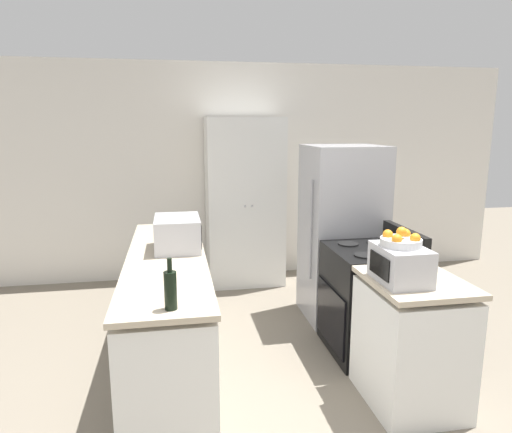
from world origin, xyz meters
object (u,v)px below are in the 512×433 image
object	(u,v)px
pantry_cabinet	(245,202)
stove	(369,300)
refrigerator	(342,233)
toaster_oven	(400,264)
fruit_bowl	(401,240)
wine_bottle	(170,289)
microwave	(178,233)

from	to	relation	value
pantry_cabinet	stove	xyz separation A→B (m)	(0.75, -1.90, -0.53)
refrigerator	toaster_oven	bearing A→B (deg)	-96.84
pantry_cabinet	fruit_bowl	world-z (taller)	pantry_cabinet
pantry_cabinet	refrigerator	world-z (taller)	pantry_cabinet
refrigerator	fruit_bowl	size ratio (longest dim) A/B	6.48
refrigerator	fruit_bowl	bearing A→B (deg)	-96.78
stove	wine_bottle	world-z (taller)	wine_bottle
fruit_bowl	stove	bearing A→B (deg)	78.72
pantry_cabinet	toaster_oven	size ratio (longest dim) A/B	5.08
microwave	fruit_bowl	world-z (taller)	fruit_bowl
stove	toaster_oven	world-z (taller)	toaster_oven
wine_bottle	toaster_oven	world-z (taller)	wine_bottle
fruit_bowl	toaster_oven	bearing A→B (deg)	-101.44
toaster_oven	fruit_bowl	size ratio (longest dim) A/B	1.48
stove	wine_bottle	distance (m)	1.94
pantry_cabinet	fruit_bowl	distance (m)	2.72
wine_bottle	fruit_bowl	bearing A→B (deg)	8.03
stove	fruit_bowl	world-z (taller)	fruit_bowl
pantry_cabinet	fruit_bowl	xyz separation A→B (m)	(0.60, -2.65, 0.18)
stove	pantry_cabinet	bearing A→B (deg)	111.42
wine_bottle	toaster_oven	xyz separation A→B (m)	(1.44, 0.19, 0.00)
microwave	wine_bottle	size ratio (longest dim) A/B	1.65
wine_bottle	fruit_bowl	xyz separation A→B (m)	(1.45, 0.20, 0.16)
refrigerator	wine_bottle	xyz separation A→B (m)	(-1.62, -1.69, 0.15)
refrigerator	toaster_oven	world-z (taller)	refrigerator
microwave	toaster_oven	bearing A→B (deg)	-37.09
stove	wine_bottle	bearing A→B (deg)	-149.24
wine_bottle	fruit_bowl	world-z (taller)	fruit_bowl
pantry_cabinet	toaster_oven	world-z (taller)	pantry_cabinet
wine_bottle	fruit_bowl	size ratio (longest dim) A/B	1.11
refrigerator	microwave	bearing A→B (deg)	-163.89
stove	toaster_oven	size ratio (longest dim) A/B	2.71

